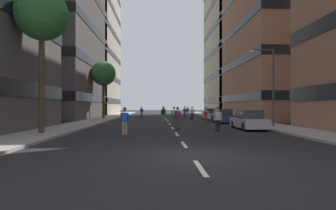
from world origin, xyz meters
The scene contains 23 objects.
ground_plane centered at (0.00, 27.64, 0.00)m, with size 165.85×165.85×0.00m, color black.
sidewalk_left centered at (-8.73, 31.10, 0.07)m, with size 3.24×76.02×0.14m, color #9E9991.
sidewalk_right centered at (8.73, 31.10, 0.07)m, with size 3.24×76.02×0.14m, color #9E9991.
lane_markings centered at (0.00, 28.00, 0.00)m, with size 0.16×62.20×0.01m.
building_left_far centered at (-17.53, 48.78, 19.08)m, with size 14.49×20.60×37.97m.
building_right_far centered at (17.53, 48.78, 15.10)m, with size 14.49×19.46×30.02m.
parked_car_near centered at (5.91, 26.43, 0.70)m, with size 1.82×4.40×1.52m.
parked_car_mid centered at (5.91, 11.32, 0.70)m, with size 1.82×4.40×1.52m.
parked_car_far centered at (5.91, 19.93, 0.70)m, with size 1.82×4.40×1.52m.
street_tree_near centered at (-8.73, 7.91, 7.68)m, with size 3.36×3.36×9.31m.
street_tree_mid centered at (-8.73, 28.67, 6.32)m, with size 3.42×3.42×7.95m.
streetlamp_right centered at (8.04, 12.54, 4.14)m, with size 2.13×0.30×6.50m.
skater_0 centered at (-0.29, 30.46, 0.98)m, with size 0.57×0.92×1.78m.
skater_1 centered at (-3.30, 7.01, 0.98)m, with size 0.55×0.91×1.78m.
skater_2 centered at (0.37, 16.93, 1.02)m, with size 0.55×0.92×1.78m.
skater_3 centered at (3.26, 35.46, 1.02)m, with size 0.56×0.92×1.78m.
skater_4 centered at (-0.61, 20.89, 1.02)m, with size 0.56×0.92×1.78m.
skater_5 centered at (4.00, 37.64, 1.02)m, with size 0.54×0.91×1.78m.
skater_6 centered at (-3.71, 33.23, 0.98)m, with size 0.57×0.92×1.78m.
skater_7 centered at (0.38, 12.18, 1.02)m, with size 0.56×0.92×1.78m.
skater_8 centered at (2.77, 12.85, 1.02)m, with size 0.56×0.92×1.78m.
skater_9 centered at (2.83, 8.45, 1.02)m, with size 0.56×0.92×1.78m.
skater_10 centered at (3.09, 24.24, 0.98)m, with size 0.54×0.91×1.78m.
Camera 1 is at (-1.30, -10.32, 1.86)m, focal length 29.82 mm.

